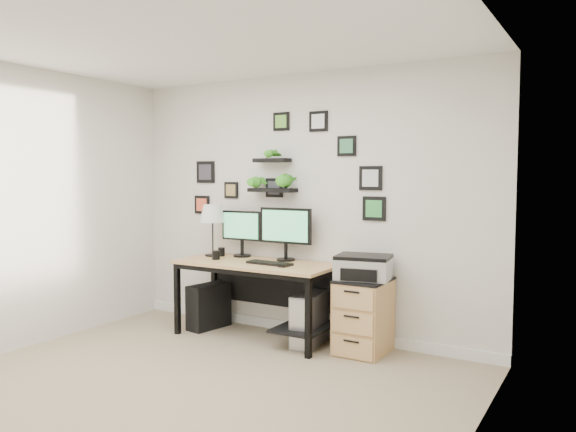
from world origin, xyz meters
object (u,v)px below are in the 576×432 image
Objects in this scene: printer at (363,267)px; desk at (261,274)px; file_cabinet at (363,316)px; monitor_left at (242,230)px; pc_tower_black at (209,306)px; pc_tower_grey at (309,319)px; table_lamp at (213,215)px; monitor_right at (285,229)px; mug at (216,255)px.

desk is at bearing -176.94° from printer.
desk reaches higher than file_cabinet.
file_cabinet is at bearing -5.50° from monitor_left.
desk is 2.39× the size of file_cabinet.
desk reaches higher than pc_tower_black.
pc_tower_black is 0.89× the size of pc_tower_grey.
table_lamp is at bearing 178.98° from printer.
monitor_right is at bearing 22.71° from pc_tower_black.
file_cabinet is at bearing -0.97° from table_lamp.
monitor_right is at bearing 47.89° from desk.
monitor_left is at bearing 20.10° from table_lamp.
printer reaches higher than desk.
pc_tower_black is at bearing 151.23° from mug.
table_lamp is 6.04× the size of mug.
printer is (0.89, -0.13, -0.28)m from monitor_right.
table_lamp is at bearing 134.86° from mug.
desk is at bearing 9.83° from pc_tower_black.
monitor_left reaches higher than pc_tower_black.
printer is at bearing -1.02° from table_lamp.
printer reaches higher than mug.
printer reaches higher than pc_tower_black.
file_cabinet is (0.89, -0.13, -0.73)m from monitor_right.
file_cabinet is 0.44m from printer.
mug is at bearing -174.18° from file_cabinet.
pc_tower_black is at bearing -145.54° from monitor_left.
table_lamp is 1.53m from pc_tower_grey.
printer is at bearing -155.72° from file_cabinet.
table_lamp is at bearing 179.03° from file_cabinet.
monitor_left is at bearing 168.50° from pc_tower_grey.
pc_tower_grey reaches higher than pc_tower_black.
table_lamp reaches higher than monitor_left.
file_cabinet reaches higher than pc_tower_grey.
mug is 1.55m from printer.
mug is (-0.11, -0.29, -0.24)m from monitor_left.
pc_tower_grey is 0.98× the size of printer.
monitor_left is at bearing 174.43° from printer.
mug is 0.13× the size of file_cabinet.
table_lamp reaches higher than desk.
monitor_left reaches higher than desk.
printer reaches higher than file_cabinet.
monitor_right is 1.07× the size of printer.
mug is (-0.48, -0.10, 0.17)m from desk.
pc_tower_grey is at bearing -175.13° from printer.
table_lamp is 1.18× the size of pc_tower_black.
monitor_left is at bearing 151.76° from desk.
desk is 2.95× the size of table_lamp.
pc_tower_grey is at bearing -3.60° from table_lamp.
mug reaches higher than pc_tower_grey.
monitor_right is (0.17, 0.19, 0.44)m from desk.
printer is (1.71, 0.06, 0.55)m from pc_tower_black.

